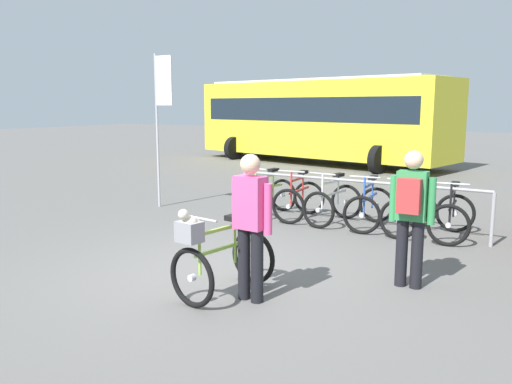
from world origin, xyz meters
name	(u,v)px	position (x,y,z in m)	size (l,w,h in m)	color
ground_plane	(216,271)	(0.00, 0.00, 0.00)	(80.00, 80.00, 0.00)	#605E5B
bike_rack_rail	(353,189)	(0.69, 3.22, 0.70)	(4.61, 0.23, 0.88)	#99999E
racked_bike_lime	(268,197)	(-1.16, 3.47, 0.37)	(0.81, 1.18, 0.97)	black
racked_bike_red	(299,200)	(-0.46, 3.44, 0.37)	(0.72, 1.14, 0.97)	black
racked_bike_white	(333,204)	(0.24, 3.42, 0.37)	(0.80, 1.19, 0.97)	black
racked_bike_blue	(369,208)	(0.94, 3.39, 0.37)	(0.73, 1.13, 0.97)	black
racked_bike_yellow	(409,212)	(1.64, 3.37, 0.37)	(0.75, 1.16, 0.98)	black
racked_bike_black	(452,217)	(2.34, 3.34, 0.37)	(0.74, 1.15, 0.98)	black
featured_bicycle	(217,256)	(0.55, -0.77, 0.49)	(0.83, 1.25, 1.09)	black
person_with_featured_bike	(251,221)	(0.92, -0.65, 0.91)	(0.53, 0.24, 1.64)	black
pedestrian_with_backpack	(411,210)	(2.32, 0.66, 0.94)	(0.53, 0.34, 1.64)	black
bus_distant	(319,116)	(-4.11, 12.70, 1.74)	(10.31, 4.81, 3.08)	yellow
banner_flag	(161,101)	(-3.46, 3.06, 2.23)	(0.45, 0.05, 3.20)	#B2B2B7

